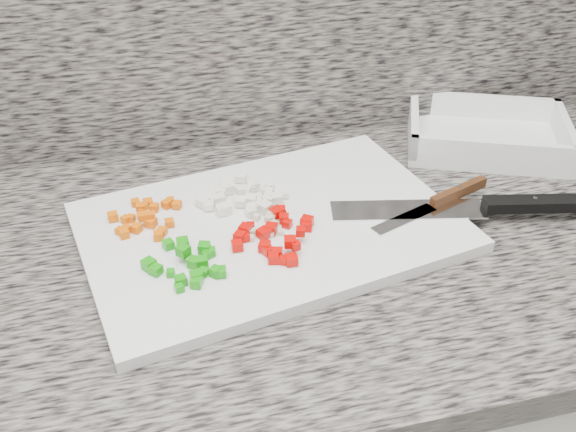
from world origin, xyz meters
TOP-DOWN VIEW (x-y plane):
  - countertop at (0.00, 1.44)m, footprint 3.96×0.64m
  - cutting_board at (0.07, 1.47)m, footprint 0.55×0.42m
  - carrot_pile at (-0.10, 1.51)m, footprint 0.10×0.10m
  - onion_pile at (0.04, 1.52)m, footprint 0.13×0.11m
  - green_pepper_pile at (-0.05, 1.40)m, footprint 0.10×0.10m
  - red_pepper_pile at (0.06, 1.43)m, footprint 0.12×0.13m
  - garlic_pile at (0.06, 1.45)m, footprint 0.05×0.06m
  - chef_knife at (0.37, 1.42)m, footprint 0.36×0.11m
  - paring_knife at (0.32, 1.45)m, footprint 0.20×0.09m
  - tray at (0.48, 1.62)m, footprint 0.31×0.27m

SIDE VIEW (x-z plane):
  - countertop at x=0.00m, z-range 0.86..0.90m
  - cutting_board at x=0.07m, z-range 0.90..0.92m
  - tray at x=0.48m, z-range 0.89..0.94m
  - garlic_pile at x=0.06m, z-range 0.92..0.93m
  - chef_knife at x=0.37m, z-range 0.91..0.93m
  - paring_knife at x=0.32m, z-range 0.91..0.93m
  - green_pepper_pile at x=-0.05m, z-range 0.91..0.94m
  - onion_pile at x=0.04m, z-range 0.91..0.94m
  - carrot_pile at x=-0.10m, z-range 0.91..0.93m
  - red_pepper_pile at x=0.06m, z-range 0.91..0.94m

